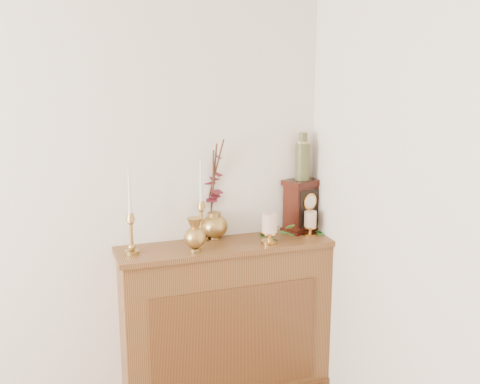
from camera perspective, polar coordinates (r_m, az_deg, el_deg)
name	(u,v)px	position (r m, az deg, el deg)	size (l,w,h in m)	color
console_shelf	(227,324)	(3.36, -1.33, -13.27)	(1.24, 0.34, 0.93)	brown
candlestick_left	(131,227)	(3.01, -11.02, -3.49)	(0.08, 0.08, 0.46)	#B18D47
candlestick_center	(201,214)	(3.20, -3.94, -2.25)	(0.08, 0.08, 0.47)	#B18D47
bud_vase	(195,235)	(3.02, -4.61, -4.38)	(0.12, 0.12, 0.19)	#B18D47
ginger_jar	(214,193)	(3.24, -2.70, -0.08)	(0.24, 0.25, 0.58)	#B18D47
pillar_candle_left	(270,227)	(3.15, 3.02, -3.56)	(0.10, 0.10, 0.18)	#C38E44
pillar_candle_right	(310,222)	(3.33, 7.15, -3.04)	(0.08, 0.08, 0.16)	#C38E44
ivy_garland	(298,233)	(3.33, 5.95, -4.22)	(0.48, 0.21, 0.08)	#34702B
mantel_clock	(302,206)	(3.39, 6.29, -1.42)	(0.25, 0.21, 0.32)	#36120A
ceramic_vase	(303,159)	(3.34, 6.38, 3.38)	(0.09, 0.09, 0.28)	#172F24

